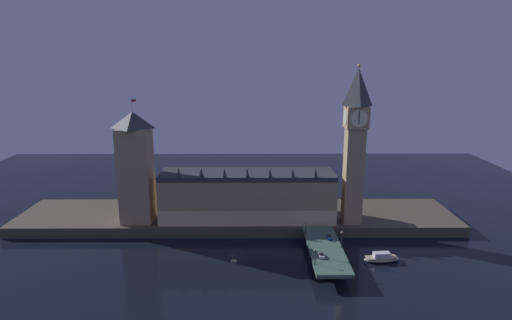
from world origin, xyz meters
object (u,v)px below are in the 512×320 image
car_southbound_trail (329,237)px  pedestrian_near_rail (315,260)px  street_lamp_near (315,255)px  boat_downstream (381,258)px  street_lamp_far (306,225)px  pedestrian_far_rail (307,233)px  victoria_tower (136,167)px  car_northbound_trail (321,255)px  street_lamp_mid (342,237)px  clock_tower (355,142)px

car_southbound_trail → pedestrian_near_rail: (-9.20, -21.85, 0.17)m
street_lamp_near → boat_downstream: (29.79, 14.06, -8.46)m
street_lamp_far → street_lamp_near: bearing=-90.0°
pedestrian_far_rail → boat_downstream: (29.39, -13.64, -5.33)m
victoria_tower → street_lamp_far: size_ratio=8.99×
car_northbound_trail → pedestrian_far_rail: 21.83m
victoria_tower → car_southbound_trail: bearing=-15.8°
street_lamp_mid → street_lamp_near: bearing=-131.6°
car_northbound_trail → street_lamp_near: street_lamp_near is taller
victoria_tower → boat_downstream: 118.33m
clock_tower → car_northbound_trail: size_ratio=18.36×
car_southbound_trail → street_lamp_mid: size_ratio=0.58×
street_lamp_near → street_lamp_far: size_ratio=0.96×
pedestrian_far_rail → victoria_tower: bearing=165.4°
street_lamp_mid → street_lamp_far: bearing=131.6°
clock_tower → car_southbound_trail: size_ratio=17.71×
pedestrian_near_rail → boat_downstream: 32.38m
victoria_tower → pedestrian_far_rail: bearing=-14.6°
victoria_tower → street_lamp_mid: 100.61m
street_lamp_near → pedestrian_far_rail: bearing=89.2°
victoria_tower → street_lamp_mid: victoria_tower is taller
street_lamp_mid → boat_downstream: size_ratio=0.48×
clock_tower → pedestrian_far_rail: (-23.38, -17.74, -37.87)m
pedestrian_near_rail → car_northbound_trail: bearing=55.8°
victoria_tower → car_southbound_trail: 95.69m
pedestrian_near_rail → victoria_tower: bearing=149.5°
victoria_tower → street_lamp_far: (79.27, -19.07, -21.72)m
car_southbound_trail → car_northbound_trail: bearing=-109.5°
victoria_tower → street_lamp_near: size_ratio=9.37×
car_northbound_trail → boat_downstream: car_northbound_trail is taller
street_lamp_near → boat_downstream: size_ratio=0.42×
car_southbound_trail → pedestrian_near_rail: 23.71m
boat_downstream → clock_tower: bearing=100.8°
clock_tower → street_lamp_mid: (-10.72, -30.73, -34.19)m
street_lamp_far → pedestrian_near_rail: bearing=-89.2°
pedestrian_far_rail → car_southbound_trail: bearing=-24.9°
pedestrian_far_rail → street_lamp_near: size_ratio=0.25×
street_lamp_near → street_lamp_mid: bearing=48.4°
clock_tower → pedestrian_near_rail: 62.44m
pedestrian_near_rail → pedestrian_far_rail: size_ratio=1.08×
boat_downstream → pedestrian_far_rail: bearing=155.1°
clock_tower → car_northbound_trail: clock_tower is taller
street_lamp_far → boat_downstream: bearing=-27.3°
victoria_tower → boat_downstream: size_ratio=3.91×
clock_tower → boat_downstream: clock_tower is taller
pedestrian_far_rail → boat_downstream: 32.84m
clock_tower → victoria_tower: 103.90m
victoria_tower → street_lamp_near: victoria_tower is taller
street_lamp_near → boat_downstream: 34.01m
pedestrian_far_rail → street_lamp_near: (-0.40, -27.71, 3.13)m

